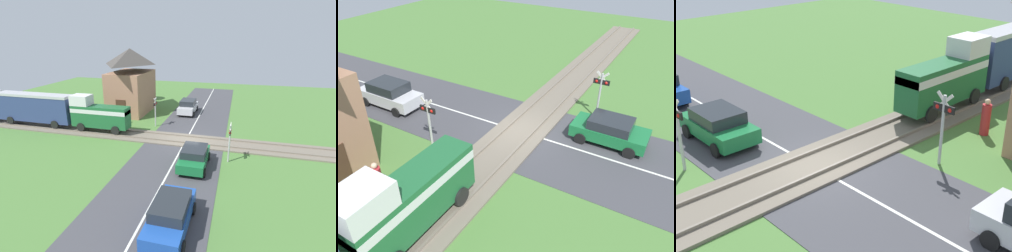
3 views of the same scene
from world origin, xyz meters
TOP-DOWN VIEW (x-y plane):
  - ground_plane at (0.00, 0.00)m, footprint 60.00×60.00m
  - road_surface at (0.00, 0.00)m, footprint 48.00×6.40m
  - track_bed at (0.00, 0.00)m, footprint 2.80×48.00m
  - car_near_crossing at (-4.37, -1.44)m, footprint 3.76×1.89m
  - crossing_signal_west_approach at (-3.04, -3.65)m, footprint 0.90×0.18m
  - crossing_signal_east_approach at (3.04, 3.65)m, footprint 0.90×0.18m
  - pedestrian_by_station at (2.73, 7.23)m, footprint 0.40×0.40m

SIDE VIEW (x-z plane):
  - ground_plane at x=0.00m, z-range 0.00..0.00m
  - road_surface at x=0.00m, z-range 0.00..0.02m
  - track_bed at x=0.00m, z-range -0.05..0.19m
  - pedestrian_by_station at x=2.73m, z-range -0.07..1.55m
  - car_near_crossing at x=-4.37m, z-range 0.04..1.44m
  - crossing_signal_west_approach at x=-3.04m, z-range 0.42..3.29m
  - crossing_signal_east_approach at x=3.04m, z-range 0.42..3.29m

